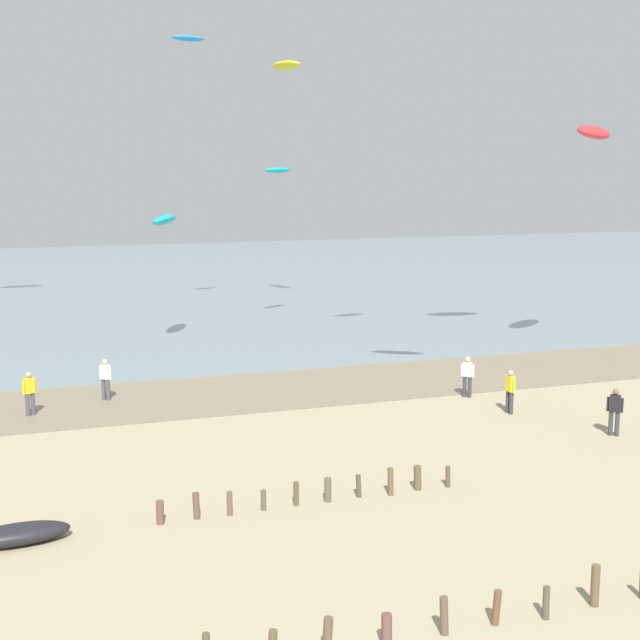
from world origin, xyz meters
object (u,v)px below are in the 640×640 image
Objects in this scene: kite_aloft_6 at (164,220)px; kite_aloft_5 at (277,170)px; kite_aloft_13 at (594,132)px; kite_aloft_10 at (188,38)px; grounded_kite at (18,534)px; person_trailing_behind at (30,392)px; person_by_waterline at (105,378)px; person_mid_beach at (615,411)px; person_nearest_camera at (467,376)px; kite_aloft_9 at (286,66)px; person_right_flank at (510,390)px.

kite_aloft_5 is at bearing 142.35° from kite_aloft_6.
kite_aloft_10 is at bearing 98.88° from kite_aloft_13.
kite_aloft_5 is at bearing -122.77° from grounded_kite.
person_trailing_behind is at bearing 17.75° from kite_aloft_5.
person_by_waterline is 0.89× the size of kite_aloft_5.
person_nearest_camera is at bearing 110.83° from person_mid_beach.
kite_aloft_13 is (23.27, 0.64, 10.14)m from person_by_waterline.
kite_aloft_5 is 0.71× the size of kite_aloft_9.
person_mid_beach is 16.57m from kite_aloft_13.
kite_aloft_13 is (16.37, -16.86, -5.84)m from kite_aloft_10.
person_nearest_camera and person_right_flank have the same top height.
person_right_flank is at bearing -81.64° from person_nearest_camera.
person_nearest_camera is 0.56× the size of kite_aloft_6.
kite_aloft_13 is at bearing 41.45° from person_right_flank.
kite_aloft_5 is at bearing 123.16° from kite_aloft_10.
person_by_waterline is at bearing 163.23° from person_nearest_camera.
grounded_kite is 32.04m from kite_aloft_13.
kite_aloft_5 is (14.08, 14.77, 8.33)m from person_trailing_behind.
kite_aloft_10 is at bearing -107.51° from kite_aloft_9.
kite_aloft_10 is (2.93, 8.19, 10.14)m from kite_aloft_6.
person_mid_beach is at bearing -25.27° from person_trailing_behind.
person_nearest_camera is 0.66× the size of grounded_kite.
kite_aloft_9 is (1.88, 4.47, 6.34)m from kite_aloft_5.
person_right_flank is 30.25m from kite_aloft_10.
person_trailing_behind is 14.04m from kite_aloft_6.
kite_aloft_6 is at bearing 127.04° from person_nearest_camera.
kite_aloft_6 reaches higher than person_by_waterline.
kite_aloft_13 is at bearing 105.04° from kite_aloft_5.
kite_aloft_5 reaches higher than person_trailing_behind.
person_mid_beach is 0.85× the size of kite_aloft_10.
kite_aloft_10 reaches higher than person_trailing_behind.
grounded_kite is at bearing 172.81° from kite_aloft_13.
person_trailing_behind is 28.99m from kite_aloft_9.
person_by_waterline is (-14.23, 4.29, 0.00)m from person_nearest_camera.
person_by_waterline is at bearing 25.66° from person_trailing_behind.
kite_aloft_6 is 15.24m from kite_aloft_9.
kite_aloft_10 is 24.22m from kite_aloft_13.
kite_aloft_5 is at bearing 102.96° from person_mid_beach.
person_right_flank is at bearing -16.84° from kite_aloft_9.
kite_aloft_5 is at bearing 46.38° from person_trailing_behind.
person_right_flank is at bearing -173.82° from kite_aloft_13.
person_trailing_behind is 0.63× the size of kite_aloft_9.
kite_aloft_9 is at bearing 85.57° from kite_aloft_13.
grounded_kite is 24.88m from kite_aloft_6.
kite_aloft_6 is (6.92, 10.73, 5.84)m from person_trailing_behind.
person_trailing_behind is 26.65m from kite_aloft_10.
person_by_waterline is at bearing -56.69° from kite_aloft_9.
kite_aloft_6 is (3.97, 9.31, 5.84)m from person_by_waterline.
grounded_kite is at bearing -91.85° from person_trailing_behind.
person_nearest_camera is 14.87m from person_by_waterline.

